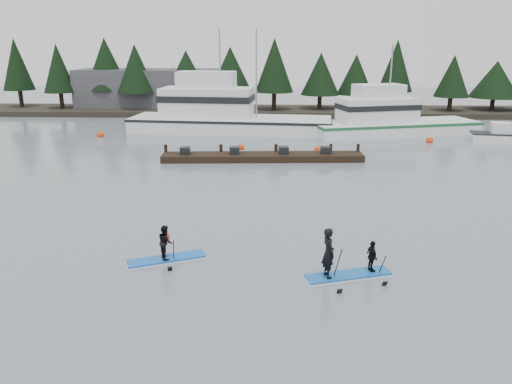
{
  "coord_description": "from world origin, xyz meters",
  "views": [
    {
      "loc": [
        0.92,
        -17.21,
        8.08
      ],
      "look_at": [
        0.0,
        6.0,
        1.1
      ],
      "focal_mm": 35.0,
      "sensor_mm": 36.0,
      "label": 1
    }
  ],
  "objects_px": {
    "paddleboard_solo": "(166,248)",
    "paddleboard_duo": "(343,259)",
    "floating_dock": "(263,157)",
    "fishing_boat_large": "(225,123)",
    "fishing_boat_medium": "(390,128)"
  },
  "relations": [
    {
      "from": "paddleboard_solo",
      "to": "floating_dock",
      "type": "bearing_deg",
      "value": 55.7
    },
    {
      "from": "floating_dock",
      "to": "paddleboard_duo",
      "type": "distance_m",
      "value": 18.76
    },
    {
      "from": "fishing_boat_medium",
      "to": "paddleboard_solo",
      "type": "distance_m",
      "value": 31.68
    },
    {
      "from": "fishing_boat_medium",
      "to": "paddleboard_solo",
      "type": "relative_size",
      "value": 5.18
    },
    {
      "from": "paddleboard_duo",
      "to": "fishing_boat_large",
      "type": "bearing_deg",
      "value": 86.4
    },
    {
      "from": "paddleboard_solo",
      "to": "paddleboard_duo",
      "type": "xyz_separation_m",
      "value": [
        6.62,
        -1.19,
        0.18
      ]
    },
    {
      "from": "fishing_boat_medium",
      "to": "floating_dock",
      "type": "distance_m",
      "value": 15.7
    },
    {
      "from": "fishing_boat_large",
      "to": "paddleboard_solo",
      "type": "distance_m",
      "value": 29.12
    },
    {
      "from": "paddleboard_solo",
      "to": "paddleboard_duo",
      "type": "relative_size",
      "value": 0.94
    },
    {
      "from": "floating_dock",
      "to": "paddleboard_duo",
      "type": "relative_size",
      "value": 4.4
    },
    {
      "from": "fishing_boat_large",
      "to": "paddleboard_duo",
      "type": "bearing_deg",
      "value": -71.19
    },
    {
      "from": "floating_dock",
      "to": "paddleboard_solo",
      "type": "bearing_deg",
      "value": -104.07
    },
    {
      "from": "floating_dock",
      "to": "paddleboard_duo",
      "type": "height_order",
      "value": "paddleboard_duo"
    },
    {
      "from": "fishing_boat_large",
      "to": "paddleboard_duo",
      "type": "distance_m",
      "value": 31.16
    },
    {
      "from": "fishing_boat_large",
      "to": "paddleboard_solo",
      "type": "bearing_deg",
      "value": -83.4
    }
  ]
}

